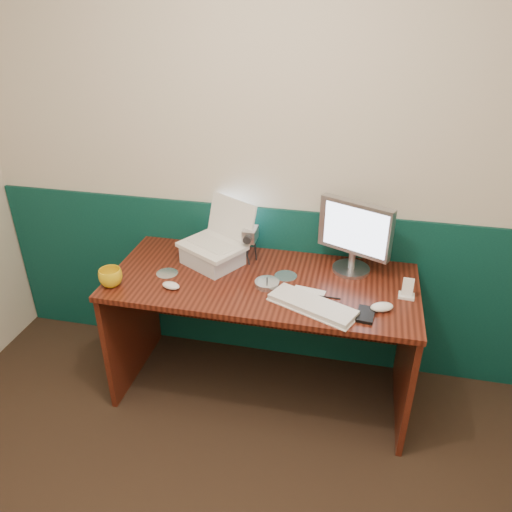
% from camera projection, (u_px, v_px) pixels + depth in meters
% --- Properties ---
extents(back_wall, '(3.50, 0.04, 2.50)m').
position_uv_depth(back_wall, '(281.00, 165.00, 2.67)').
color(back_wall, beige).
rests_on(back_wall, ground).
extents(wainscot, '(3.48, 0.02, 1.00)m').
position_uv_depth(wainscot, '(278.00, 285.00, 3.02)').
color(wainscot, '#072E2E').
rests_on(wainscot, ground).
extents(desk, '(1.60, 0.70, 0.75)m').
position_uv_depth(desk, '(262.00, 337.00, 2.78)').
color(desk, black).
rests_on(desk, ground).
extents(laptop_riser, '(0.36, 0.35, 0.10)m').
position_uv_depth(laptop_riser, '(213.00, 256.00, 2.73)').
color(laptop_riser, silver).
rests_on(laptop_riser, desk).
extents(laptop, '(0.41, 0.38, 0.27)m').
position_uv_depth(laptop, '(211.00, 225.00, 2.64)').
color(laptop, white).
rests_on(laptop, laptop_riser).
extents(monitor, '(0.41, 0.26, 0.39)m').
position_uv_depth(monitor, '(354.00, 237.00, 2.59)').
color(monitor, '#A1A1A6').
rests_on(monitor, desk).
extents(keyboard, '(0.44, 0.30, 0.02)m').
position_uv_depth(keyboard, '(312.00, 306.00, 2.37)').
color(keyboard, silver).
rests_on(keyboard, desk).
extents(mouse_right, '(0.13, 0.11, 0.04)m').
position_uv_depth(mouse_right, '(382.00, 307.00, 2.35)').
color(mouse_right, white).
rests_on(mouse_right, desk).
extents(mouse_left, '(0.11, 0.08, 0.03)m').
position_uv_depth(mouse_left, '(171.00, 285.00, 2.52)').
color(mouse_left, silver).
rests_on(mouse_left, desk).
extents(mug, '(0.16, 0.16, 0.09)m').
position_uv_depth(mug, '(111.00, 277.00, 2.53)').
color(mug, gold).
rests_on(mug, desk).
extents(camcorder, '(0.09, 0.14, 0.21)m').
position_uv_depth(camcorder, '(250.00, 245.00, 2.72)').
color(camcorder, '#B4B5B9').
rests_on(camcorder, desk).
extents(cd_spindle, '(0.13, 0.13, 0.03)m').
position_uv_depth(cd_spindle, '(267.00, 284.00, 2.54)').
color(cd_spindle, '#B4BCC4').
rests_on(cd_spindle, desk).
extents(cd_loose_a, '(0.12, 0.12, 0.00)m').
position_uv_depth(cd_loose_a, '(167.00, 273.00, 2.66)').
color(cd_loose_a, silver).
rests_on(cd_loose_a, desk).
extents(cd_loose_b, '(0.12, 0.12, 0.00)m').
position_uv_depth(cd_loose_b, '(286.00, 276.00, 2.63)').
color(cd_loose_b, silver).
rests_on(cd_loose_b, desk).
extents(pen, '(0.12, 0.01, 0.01)m').
position_uv_depth(pen, '(328.00, 297.00, 2.45)').
color(pen, black).
rests_on(pen, desk).
extents(papers, '(0.17, 0.13, 0.00)m').
position_uv_depth(papers, '(308.00, 294.00, 2.48)').
color(papers, white).
rests_on(papers, desk).
extents(dock, '(0.08, 0.06, 0.01)m').
position_uv_depth(dock, '(406.00, 296.00, 2.45)').
color(dock, white).
rests_on(dock, desk).
extents(music_player, '(0.05, 0.03, 0.09)m').
position_uv_depth(music_player, '(408.00, 287.00, 2.42)').
color(music_player, white).
rests_on(music_player, dock).
extents(pda, '(0.09, 0.14, 0.02)m').
position_uv_depth(pda, '(366.00, 314.00, 2.31)').
color(pda, black).
rests_on(pda, desk).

